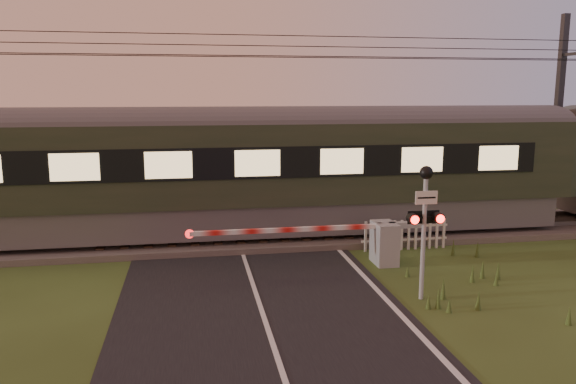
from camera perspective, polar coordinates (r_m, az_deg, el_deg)
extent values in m
plane|color=#313F18|center=(11.20, -2.21, -13.42)|extent=(160.00, 160.00, 0.00)
cube|color=black|center=(11.20, -2.21, -13.37)|extent=(6.00, 140.00, 0.02)
cube|color=#47423D|center=(17.31, -5.11, -4.69)|extent=(140.00, 3.40, 0.24)
cube|color=slate|center=(16.56, -4.91, -4.65)|extent=(140.00, 0.08, 0.14)
cube|color=slate|center=(17.96, -5.32, -3.49)|extent=(140.00, 0.08, 0.14)
cube|color=#2D2116|center=(17.28, -5.12, -4.27)|extent=(0.24, 2.20, 0.06)
cylinder|color=black|center=(16.47, -5.33, 13.65)|extent=(120.00, 0.02, 0.02)
cylinder|color=black|center=(17.07, -5.49, 13.53)|extent=(120.00, 0.02, 0.02)
cylinder|color=black|center=(16.82, -5.45, 15.63)|extent=(120.00, 0.02, 0.02)
cylinder|color=black|center=(16.79, -5.43, 14.61)|extent=(120.00, 0.02, 0.02)
cube|color=slate|center=(17.18, -3.61, -2.26)|extent=(18.75, 2.48, 0.93)
cube|color=#243221|center=(16.91, -3.67, 3.13)|extent=(19.53, 2.70, 2.33)
cylinder|color=#4C4C4F|center=(16.80, -3.72, 7.07)|extent=(19.53, 0.94, 0.94)
cube|color=#FFD893|center=(15.52, -3.11, 2.95)|extent=(16.80, 0.04, 0.73)
cube|color=gray|center=(15.04, 9.77, -5.14)|extent=(0.55, 0.85, 1.11)
cylinder|color=gray|center=(14.99, 9.23, -5.18)|extent=(0.12, 0.12, 1.11)
cube|color=gray|center=(15.11, 11.80, -3.28)|extent=(0.90, 0.16, 0.16)
cube|color=red|center=(14.27, -0.08, -3.86)|extent=(4.90, 0.11, 0.11)
cylinder|color=red|center=(14.07, -9.97, -4.22)|extent=(0.22, 0.04, 0.22)
cylinder|color=gray|center=(12.47, 13.59, -4.74)|extent=(0.10, 0.10, 2.67)
cube|color=white|center=(12.21, 13.88, -0.56)|extent=(0.49, 0.03, 0.29)
sphere|color=black|center=(12.18, 13.87, 1.92)|extent=(0.29, 0.29, 0.29)
cube|color=black|center=(12.35, 13.68, -2.54)|extent=(0.67, 0.05, 0.05)
cylinder|color=#FF140C|center=(12.08, 12.78, -2.79)|extent=(0.18, 0.02, 0.18)
cylinder|color=#FF140C|center=(12.31, 15.23, -2.65)|extent=(0.18, 0.02, 0.18)
cube|color=black|center=(12.40, 13.59, -2.49)|extent=(0.71, 0.02, 0.29)
cube|color=silver|center=(16.52, 11.76, -4.76)|extent=(2.57, 0.04, 0.06)
cube|color=silver|center=(16.42, 11.81, -3.44)|extent=(2.57, 0.04, 0.06)
cube|color=#2D2D30|center=(23.31, 25.71, 7.06)|extent=(0.23, 0.23, 7.26)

